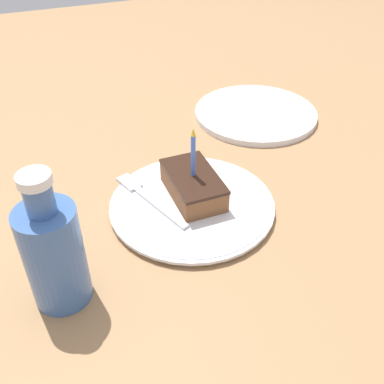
# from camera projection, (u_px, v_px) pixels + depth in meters

# --- Properties ---
(ground_plane) EXTENTS (2.40, 2.40, 0.04)m
(ground_plane) POSITION_uv_depth(u_px,v_px,m) (171.00, 213.00, 0.75)
(ground_plane) COLOR #9E754C
(ground_plane) RESTS_ON ground
(plate) EXTENTS (0.26, 0.26, 0.01)m
(plate) POSITION_uv_depth(u_px,v_px,m) (192.00, 205.00, 0.72)
(plate) COLOR silver
(plate) RESTS_ON ground_plane
(cake_slice) EXTENTS (0.07, 0.12, 0.12)m
(cake_slice) POSITION_uv_depth(u_px,v_px,m) (193.00, 185.00, 0.72)
(cake_slice) COLOR brown
(cake_slice) RESTS_ON plate
(fork) EXTENTS (0.07, 0.17, 0.01)m
(fork) POSITION_uv_depth(u_px,v_px,m) (147.00, 197.00, 0.72)
(fork) COLOR silver
(fork) RESTS_ON plate
(bottle) EXTENTS (0.07, 0.07, 0.19)m
(bottle) POSITION_uv_depth(u_px,v_px,m) (54.00, 252.00, 0.54)
(bottle) COLOR #3F66A5
(bottle) RESTS_ON ground_plane
(side_plate) EXTENTS (0.26, 0.26, 0.01)m
(side_plate) POSITION_uv_depth(u_px,v_px,m) (256.00, 113.00, 0.97)
(side_plate) COLOR silver
(side_plate) RESTS_ON ground_plane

